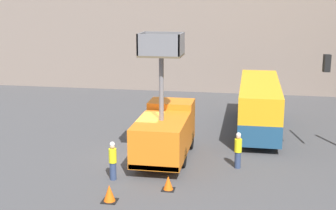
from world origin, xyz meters
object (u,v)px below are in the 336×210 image
at_px(traffic_cone_near_truck, 109,194).
at_px(traffic_cone_mid_road, 168,183).
at_px(utility_truck, 165,130).
at_px(city_bus, 259,102).
at_px(road_worker_near_truck, 113,161).
at_px(road_worker_directing, 238,150).

bearing_deg(traffic_cone_near_truck, traffic_cone_mid_road, 35.92).
xyz_separation_m(utility_truck, city_bus, (5.07, 6.70, 0.23)).
bearing_deg(traffic_cone_mid_road, road_worker_near_truck, 165.12).
bearing_deg(traffic_cone_near_truck, city_bus, 62.51).
bearing_deg(city_bus, road_worker_near_truck, 146.75).
distance_m(road_worker_directing, traffic_cone_mid_road, 4.62).
distance_m(city_bus, road_worker_near_truck, 12.27).
relative_size(road_worker_directing, traffic_cone_mid_road, 2.84).
bearing_deg(city_bus, road_worker_directing, 173.14).
bearing_deg(road_worker_near_truck, utility_truck, -10.14).
xyz_separation_m(road_worker_directing, traffic_cone_near_truck, (-5.35, -5.07, -0.61)).
bearing_deg(road_worker_near_truck, city_bus, -14.66).
distance_m(road_worker_near_truck, traffic_cone_mid_road, 3.02).
xyz_separation_m(road_worker_near_truck, traffic_cone_near_truck, (0.56, -2.42, -0.61)).
bearing_deg(city_bus, utility_truck, 144.69).
xyz_separation_m(traffic_cone_near_truck, traffic_cone_mid_road, (2.30, 1.66, -0.04)).
height_order(road_worker_directing, traffic_cone_near_truck, road_worker_directing).
relative_size(utility_truck, road_worker_directing, 3.62).
bearing_deg(utility_truck, road_worker_near_truck, -120.54).
bearing_deg(utility_truck, traffic_cone_near_truck, -103.71).
distance_m(city_bus, traffic_cone_mid_road, 11.66).
height_order(utility_truck, traffic_cone_near_truck, utility_truck).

